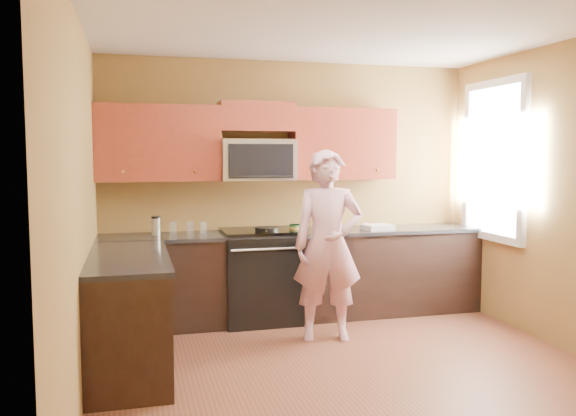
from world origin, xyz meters
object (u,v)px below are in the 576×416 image
object	(u,v)px
microwave	(257,180)
woman	(328,245)
travel_mug	(156,235)
stove	(260,276)
frying_pan	(267,232)
butter_tub	(295,231)

from	to	relation	value
microwave	woman	size ratio (longest dim) A/B	0.43
woman	travel_mug	xyz separation A→B (m)	(-1.51, 0.82, 0.04)
stove	frying_pan	distance (m)	0.52
woman	microwave	bearing A→B (deg)	130.10
stove	butter_tub	xyz separation A→B (m)	(0.38, -0.00, 0.45)
stove	butter_tub	bearing A→B (deg)	-0.55
stove	microwave	size ratio (longest dim) A/B	1.25
frying_pan	travel_mug	world-z (taller)	travel_mug
stove	travel_mug	xyz separation A→B (m)	(-1.03, 0.08, 0.45)
woman	stove	bearing A→B (deg)	134.03
woman	travel_mug	world-z (taller)	woman
stove	butter_tub	distance (m)	0.58
frying_pan	butter_tub	xyz separation A→B (m)	(0.35, 0.21, -0.03)
butter_tub	stove	bearing A→B (deg)	179.45
stove	frying_pan	xyz separation A→B (m)	(0.03, -0.21, 0.47)
stove	woman	bearing A→B (deg)	-56.95
frying_pan	woman	bearing A→B (deg)	-34.83
microwave	butter_tub	bearing A→B (deg)	-18.86
stove	microwave	distance (m)	0.98
microwave	butter_tub	world-z (taller)	microwave
butter_tub	travel_mug	world-z (taller)	travel_mug
stove	butter_tub	world-z (taller)	butter_tub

